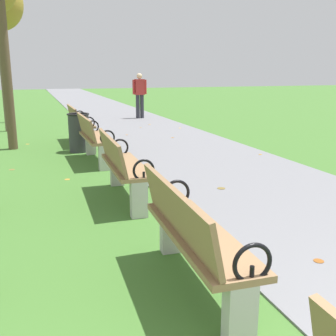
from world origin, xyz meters
TOP-DOWN VIEW (x-y plane):
  - paved_walkway at (1.58, 18.00)m, footprint 3.15×44.00m
  - park_bench_2 at (-0.50, 2.34)m, footprint 0.53×1.62m
  - park_bench_3 at (-0.50, 4.85)m, footprint 0.52×1.61m
  - park_bench_4 at (-0.50, 7.36)m, footprint 0.50×1.61m
  - park_bench_5 at (-0.50, 9.59)m, footprint 0.49×1.61m
  - pedestrian_walking at (2.24, 14.13)m, footprint 0.53×0.22m
  - trash_bin at (-0.65, 8.51)m, footprint 0.48×0.48m
  - scattered_leaves at (0.04, 5.34)m, footprint 5.02×14.08m

SIDE VIEW (x-z plane):
  - paved_walkway at x=1.58m, z-range 0.00..0.02m
  - scattered_leaves at x=0.04m, z-range 0.00..0.03m
  - trash_bin at x=-0.65m, z-range 0.00..0.84m
  - park_bench_2 at x=-0.50m, z-range 0.04..0.93m
  - park_bench_3 at x=-0.50m, z-range 0.04..0.93m
  - park_bench_4 at x=-0.50m, z-range 0.04..0.93m
  - park_bench_5 at x=-0.50m, z-range 0.04..0.93m
  - pedestrian_walking at x=2.24m, z-range 0.12..1.74m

